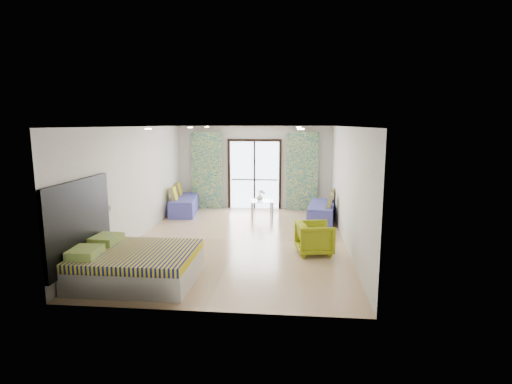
# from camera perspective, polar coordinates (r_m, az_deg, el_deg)

# --- Properties ---
(floor) EXTENTS (5.00, 7.50, 0.01)m
(floor) POSITION_cam_1_polar(r_m,az_deg,el_deg) (9.70, -2.41, -6.84)
(floor) COLOR tan
(floor) RESTS_ON ground
(ceiling) EXTENTS (5.00, 7.50, 0.01)m
(ceiling) POSITION_cam_1_polar(r_m,az_deg,el_deg) (9.30, -2.53, 9.32)
(ceiling) COLOR silver
(ceiling) RESTS_ON ground
(wall_back) EXTENTS (5.00, 0.01, 2.70)m
(wall_back) POSITION_cam_1_polar(r_m,az_deg,el_deg) (13.10, -0.20, 3.52)
(wall_back) COLOR silver
(wall_back) RESTS_ON ground
(wall_front) EXTENTS (5.00, 0.01, 2.70)m
(wall_front) POSITION_cam_1_polar(r_m,az_deg,el_deg) (5.78, -7.60, -4.48)
(wall_front) COLOR silver
(wall_front) RESTS_ON ground
(wall_left) EXTENTS (0.01, 7.50, 2.70)m
(wall_left) POSITION_cam_1_polar(r_m,az_deg,el_deg) (10.06, -16.72, 1.23)
(wall_left) COLOR silver
(wall_left) RESTS_ON ground
(wall_right) EXTENTS (0.01, 7.50, 2.70)m
(wall_right) POSITION_cam_1_polar(r_m,az_deg,el_deg) (9.39, 12.82, 0.83)
(wall_right) COLOR silver
(wall_right) RESTS_ON ground
(balcony_door) EXTENTS (1.76, 0.08, 2.28)m
(balcony_door) POSITION_cam_1_polar(r_m,az_deg,el_deg) (13.08, -0.21, 3.10)
(balcony_door) COLOR black
(balcony_door) RESTS_ON floor
(balcony_rail) EXTENTS (1.52, 0.03, 0.04)m
(balcony_rail) POSITION_cam_1_polar(r_m,az_deg,el_deg) (13.13, -0.21, 1.77)
(balcony_rail) COLOR #595451
(balcony_rail) RESTS_ON balcony_door
(curtain_left) EXTENTS (1.00, 0.10, 2.50)m
(curtain_left) POSITION_cam_1_polar(r_m,az_deg,el_deg) (13.18, -7.01, 3.04)
(curtain_left) COLOR white
(curtain_left) RESTS_ON floor
(curtain_right) EXTENTS (1.00, 0.10, 2.50)m
(curtain_right) POSITION_cam_1_polar(r_m,az_deg,el_deg) (12.87, 6.61, 2.89)
(curtain_right) COLOR white
(curtain_right) RESTS_ON floor
(downlight_a) EXTENTS (0.12, 0.12, 0.02)m
(downlight_a) POSITION_cam_1_polar(r_m,az_deg,el_deg) (7.70, -15.16, 8.71)
(downlight_a) COLOR #FFE0B2
(downlight_a) RESTS_ON ceiling
(downlight_b) EXTENTS (0.12, 0.12, 0.02)m
(downlight_b) POSITION_cam_1_polar(r_m,az_deg,el_deg) (7.21, 6.43, 8.94)
(downlight_b) COLOR #FFE0B2
(downlight_b) RESTS_ON ceiling
(downlight_c) EXTENTS (0.12, 0.12, 0.02)m
(downlight_c) POSITION_cam_1_polar(r_m,az_deg,el_deg) (10.56, -9.40, 9.08)
(downlight_c) COLOR #FFE0B2
(downlight_c) RESTS_ON ceiling
(downlight_d) EXTENTS (0.12, 0.12, 0.02)m
(downlight_d) POSITION_cam_1_polar(r_m,az_deg,el_deg) (10.21, 6.18, 9.14)
(downlight_d) COLOR #FFE0B2
(downlight_d) RESTS_ON ceiling
(downlight_e) EXTENTS (0.12, 0.12, 0.02)m
(downlight_e) POSITION_cam_1_polar(r_m,az_deg,el_deg) (12.50, -7.03, 9.21)
(downlight_e) COLOR #FFE0B2
(downlight_e) RESTS_ON ceiling
(downlight_f) EXTENTS (0.12, 0.12, 0.02)m
(downlight_f) POSITION_cam_1_polar(r_m,az_deg,el_deg) (12.21, 6.08, 9.22)
(downlight_f) COLOR #FFE0B2
(downlight_f) RESTS_ON ceiling
(headboard) EXTENTS (0.06, 2.10, 1.50)m
(headboard) POSITION_cam_1_polar(r_m,az_deg,el_deg) (7.70, -23.88, -3.96)
(headboard) COLOR black
(headboard) RESTS_ON floor
(switch_plate) EXTENTS (0.02, 0.10, 0.10)m
(switch_plate) POSITION_cam_1_polar(r_m,az_deg,el_deg) (8.79, -19.98, -2.10)
(switch_plate) COLOR silver
(switch_plate) RESTS_ON wall_left
(bed) EXTENTS (2.04, 1.66, 0.70)m
(bed) POSITION_cam_1_polar(r_m,az_deg,el_deg) (7.49, -16.81, -9.94)
(bed) COLOR silver
(bed) RESTS_ON floor
(daybed_left) EXTENTS (0.94, 1.91, 0.91)m
(daybed_left) POSITION_cam_1_polar(r_m,az_deg,el_deg) (12.67, -10.24, -1.74)
(daybed_left) COLOR #42449D
(daybed_left) RESTS_ON floor
(daybed_right) EXTENTS (0.92, 1.86, 0.88)m
(daybed_right) POSITION_cam_1_polar(r_m,az_deg,el_deg) (11.65, 9.43, -2.75)
(daybed_right) COLOR #42449D
(daybed_right) RESTS_ON floor
(coffee_table) EXTENTS (0.78, 0.78, 0.79)m
(coffee_table) POSITION_cam_1_polar(r_m,az_deg,el_deg) (12.17, 0.84, -1.47)
(coffee_table) COLOR silver
(coffee_table) RESTS_ON floor
(vase) EXTENTS (0.24, 0.25, 0.20)m
(vase) POSITION_cam_1_polar(r_m,az_deg,el_deg) (12.19, 0.52, -0.72)
(vase) COLOR white
(vase) RESTS_ON coffee_table
(armchair) EXTENTS (0.80, 0.84, 0.75)m
(armchair) POSITION_cam_1_polar(r_m,az_deg,el_deg) (8.70, 8.38, -6.31)
(armchair) COLOR #94A214
(armchair) RESTS_ON floor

